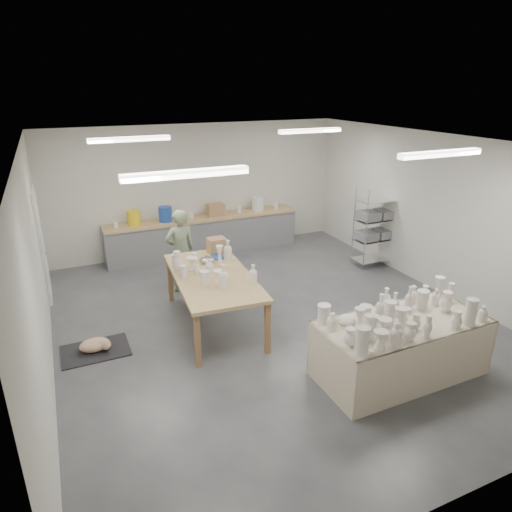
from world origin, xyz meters
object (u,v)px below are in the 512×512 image
potter (180,251)px  drying_table (400,345)px  work_table (212,273)px  red_stool (178,270)px

potter → drying_table: bearing=109.9°
work_table → potter: 1.48m
drying_table → potter: 4.47m
work_table → red_stool: work_table is taller
drying_table → work_table: work_table is taller
drying_table → potter: size_ratio=1.44×
drying_table → potter: bearing=115.9°
drying_table → potter: potter is taller
drying_table → red_stool: drying_table is taller
work_table → red_stool: 1.84m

